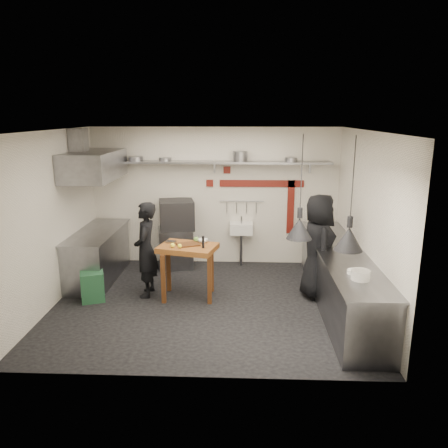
{
  "coord_description": "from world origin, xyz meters",
  "views": [
    {
      "loc": [
        0.55,
        -6.68,
        3.05
      ],
      "look_at": [
        0.26,
        0.3,
        1.28
      ],
      "focal_mm": 35.0,
      "sensor_mm": 36.0,
      "label": 1
    }
  ],
  "objects_px": {
    "chef_right": "(318,246)",
    "prep_table": "(188,271)",
    "combi_oven": "(177,215)",
    "green_bin": "(92,286)",
    "chef_left": "(146,250)",
    "oven_stand": "(176,248)"
  },
  "relations": [
    {
      "from": "combi_oven",
      "to": "chef_left",
      "type": "xyz_separation_m",
      "value": [
        -0.32,
        -1.46,
        -0.27
      ]
    },
    {
      "from": "combi_oven",
      "to": "prep_table",
      "type": "bearing_deg",
      "value": -88.01
    },
    {
      "from": "chef_right",
      "to": "prep_table",
      "type": "bearing_deg",
      "value": 87.36
    },
    {
      "from": "oven_stand",
      "to": "chef_right",
      "type": "relative_size",
      "value": 0.45
    },
    {
      "from": "combi_oven",
      "to": "green_bin",
      "type": "xyz_separation_m",
      "value": [
        -1.19,
        -1.72,
        -0.84
      ]
    },
    {
      "from": "prep_table",
      "to": "chef_right",
      "type": "distance_m",
      "value": 2.22
    },
    {
      "from": "chef_left",
      "to": "chef_right",
      "type": "xyz_separation_m",
      "value": [
        2.9,
        0.07,
        0.07
      ]
    },
    {
      "from": "oven_stand",
      "to": "chef_right",
      "type": "height_order",
      "value": "chef_right"
    },
    {
      "from": "combi_oven",
      "to": "chef_right",
      "type": "height_order",
      "value": "chef_right"
    },
    {
      "from": "combi_oven",
      "to": "chef_left",
      "type": "distance_m",
      "value": 1.52
    },
    {
      "from": "combi_oven",
      "to": "oven_stand",
      "type": "bearing_deg",
      "value": -162.41
    },
    {
      "from": "green_bin",
      "to": "prep_table",
      "type": "xyz_separation_m",
      "value": [
        1.59,
        0.2,
        0.21
      ]
    },
    {
      "from": "chef_left",
      "to": "chef_right",
      "type": "bearing_deg",
      "value": 90.05
    },
    {
      "from": "combi_oven",
      "to": "chef_right",
      "type": "distance_m",
      "value": 2.94
    },
    {
      "from": "green_bin",
      "to": "prep_table",
      "type": "bearing_deg",
      "value": 7.1
    },
    {
      "from": "combi_oven",
      "to": "chef_right",
      "type": "xyz_separation_m",
      "value": [
        2.58,
        -1.39,
        -0.2
      ]
    },
    {
      "from": "oven_stand",
      "to": "chef_left",
      "type": "bearing_deg",
      "value": -113.8
    },
    {
      "from": "prep_table",
      "to": "combi_oven",
      "type": "bearing_deg",
      "value": 119.02
    },
    {
      "from": "combi_oven",
      "to": "chef_left",
      "type": "bearing_deg",
      "value": -115.04
    },
    {
      "from": "green_bin",
      "to": "chef_left",
      "type": "distance_m",
      "value": 1.07
    },
    {
      "from": "oven_stand",
      "to": "chef_right",
      "type": "bearing_deg",
      "value": -40.51
    },
    {
      "from": "oven_stand",
      "to": "combi_oven",
      "type": "bearing_deg",
      "value": 17.59
    }
  ]
}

